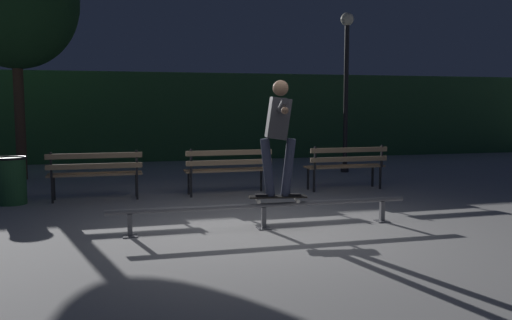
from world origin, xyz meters
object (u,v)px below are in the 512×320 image
(grind_rail, at_px, (264,209))
(skateboarder, at_px, (278,128))
(skateboard, at_px, (278,197))
(park_bench_right_center, at_px, (346,163))
(tree_far_left, at_px, (15,0))
(park_bench_leftmost, at_px, (95,170))
(lamp_post_right, at_px, (346,72))
(trash_can, at_px, (11,180))
(park_bench_left_center, at_px, (228,166))

(grind_rail, relative_size, skateboarder, 2.65)
(skateboard, bearing_deg, park_bench_right_center, 51.09)
(skateboard, relative_size, tree_far_left, 0.15)
(park_bench_leftmost, distance_m, park_bench_right_center, 4.72)
(skateboarder, distance_m, tree_far_left, 7.72)
(skateboarder, relative_size, lamp_post_right, 0.40)
(grind_rail, relative_size, lamp_post_right, 1.06)
(tree_far_left, relative_size, trash_can, 6.80)
(park_bench_right_center, bearing_deg, park_bench_leftmost, 180.00)
(skateboarder, bearing_deg, lamp_post_right, 57.99)
(grind_rail, bearing_deg, lamp_post_right, 56.48)
(grind_rail, relative_size, trash_can, 5.17)
(skateboard, xyz_separation_m, park_bench_leftmost, (-2.48, 2.77, 0.11))
(skateboarder, height_order, park_bench_left_center, skateboarder)
(park_bench_leftmost, xyz_separation_m, tree_far_left, (-1.71, 3.18, 3.40))
(park_bench_leftmost, xyz_separation_m, park_bench_right_center, (4.72, 0.00, 0.00))
(park_bench_left_center, relative_size, tree_far_left, 0.30)
(park_bench_leftmost, height_order, tree_far_left, tree_far_left)
(park_bench_leftmost, bearing_deg, tree_far_left, 118.25)
(grind_rail, distance_m, trash_can, 4.59)
(park_bench_right_center, xyz_separation_m, tree_far_left, (-6.43, 3.18, 3.40))
(park_bench_leftmost, xyz_separation_m, trash_can, (-1.36, 0.01, -0.12))
(tree_far_left, bearing_deg, park_bench_left_center, -38.01)
(park_bench_leftmost, bearing_deg, lamp_post_right, 24.07)
(skateboarder, xyz_separation_m, park_bench_left_center, (-0.13, 2.77, -0.82))
(park_bench_leftmost, relative_size, park_bench_right_center, 1.00)
(skateboarder, height_order, park_bench_right_center, skateboarder)
(skateboard, distance_m, park_bench_leftmost, 3.72)
(grind_rail, bearing_deg, tree_far_left, 123.86)
(park_bench_leftmost, height_order, park_bench_left_center, same)
(skateboarder, bearing_deg, trash_can, 144.11)
(skateboarder, height_order, lamp_post_right, lamp_post_right)
(tree_far_left, bearing_deg, skateboarder, -54.83)
(grind_rail, distance_m, tree_far_left, 8.05)
(trash_can, bearing_deg, park_bench_right_center, -0.10)
(grind_rail, height_order, park_bench_left_center, park_bench_left_center)
(skateboarder, distance_m, lamp_post_right, 6.45)
(skateboarder, height_order, park_bench_leftmost, skateboarder)
(skateboarder, bearing_deg, grind_rail, 179.86)
(skateboard, xyz_separation_m, trash_can, (-3.84, 2.78, -0.01))
(park_bench_left_center, xyz_separation_m, lamp_post_right, (3.49, 2.61, 1.94))
(skateboard, xyz_separation_m, lamp_post_right, (3.37, 5.39, 2.06))
(skateboard, distance_m, park_bench_right_center, 3.56)
(skateboarder, distance_m, park_bench_right_center, 3.65)
(park_bench_right_center, height_order, trash_can, park_bench_right_center)
(park_bench_left_center, height_order, lamp_post_right, lamp_post_right)
(park_bench_leftmost, height_order, trash_can, park_bench_leftmost)
(grind_rail, distance_m, lamp_post_right, 6.83)
(skateboard, xyz_separation_m, skateboarder, (0.00, -0.00, 0.94))
(skateboard, bearing_deg, park_bench_leftmost, 131.86)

